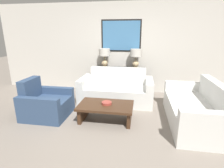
{
  "coord_description": "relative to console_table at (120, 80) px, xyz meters",
  "views": [
    {
      "loc": [
        0.62,
        -2.82,
        1.78
      ],
      "look_at": [
        -0.02,
        0.98,
        0.65
      ],
      "focal_mm": 28.0,
      "sensor_mm": 36.0,
      "label": 1
    }
  ],
  "objects": [
    {
      "name": "ground_plane",
      "position": [
        0.0,
        -2.29,
        -0.39
      ],
      "size": [
        20.0,
        20.0,
        0.0
      ],
      "primitive_type": "plane",
      "color": "slate"
    },
    {
      "name": "couch_by_back_wall",
      "position": [
        0.0,
        -0.72,
        -0.1
      ],
      "size": [
        1.88,
        0.94,
        0.87
      ],
      "color": "silver",
      "rests_on": "ground_plane"
    },
    {
      "name": "coffee_table",
      "position": [
        -0.06,
        -1.85,
        -0.12
      ],
      "size": [
        1.12,
        0.68,
        0.37
      ],
      "color": "#3D2616",
      "rests_on": "ground_plane"
    },
    {
      "name": "table_lamp_right",
      "position": [
        0.46,
        0.0,
        0.76
      ],
      "size": [
        0.33,
        0.33,
        0.55
      ],
      "color": "tan",
      "rests_on": "console_table"
    },
    {
      "name": "console_table",
      "position": [
        0.0,
        0.0,
        0.0
      ],
      "size": [
        1.49,
        0.36,
        0.79
      ],
      "color": "black",
      "rests_on": "ground_plane"
    },
    {
      "name": "armchair_near_back_wall",
      "position": [
        -1.41,
        -1.84,
        -0.12
      ],
      "size": [
        0.92,
        0.87,
        0.84
      ],
      "color": "navy",
      "rests_on": "ground_plane"
    },
    {
      "name": "table_lamp_left",
      "position": [
        -0.46,
        0.0,
        0.76
      ],
      "size": [
        0.33,
        0.33,
        0.55
      ],
      "color": "tan",
      "rests_on": "console_table"
    },
    {
      "name": "couch_by_side",
      "position": [
        1.75,
        -1.65,
        -0.1
      ],
      "size": [
        0.94,
        1.88,
        0.87
      ],
      "color": "silver",
      "rests_on": "ground_plane"
    },
    {
      "name": "decorative_bowl",
      "position": [
        -0.04,
        -1.83,
        -0.0
      ],
      "size": [
        0.21,
        0.21,
        0.05
      ],
      "color": "#93382D",
      "rests_on": "coffee_table"
    },
    {
      "name": "back_wall",
      "position": [
        0.0,
        0.26,
        0.94
      ],
      "size": [
        7.83,
        0.12,
        2.65
      ],
      "color": "beige",
      "rests_on": "ground_plane"
    }
  ]
}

